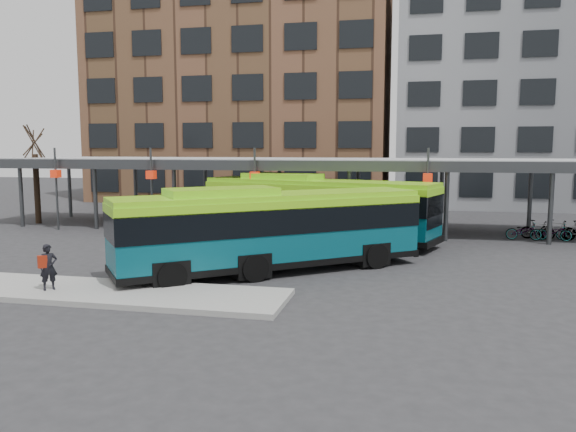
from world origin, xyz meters
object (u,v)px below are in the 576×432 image
Objects in this scene: tree at (37,185)px; bus_front at (270,228)px; bus_rear at (315,206)px; pedestrian at (48,267)px.

tree is 20.79m from bus_front.
bus_front is 0.88× the size of bus_rear.
tree reaches higher than bus_front.
bus_rear is at bearing 48.93° from bus_front.
bus_rear is (18.38, -2.76, -0.64)m from tree.
bus_front reaches higher than pedestrian.
bus_front is 7.76m from bus_rear.
tree is 0.44× the size of bus_rear.
pedestrian is at bearing -99.03° from bus_rear.
bus_front is at bearing -30.37° from tree.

